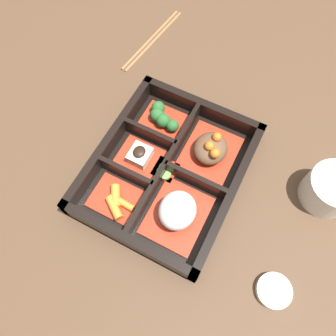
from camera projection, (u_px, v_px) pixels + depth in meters
name	position (u px, v px, depth m)	size (l,w,h in m)	color
ground_plane	(168.00, 174.00, 0.59)	(3.00, 3.00, 0.00)	#4C3523
bento_base	(168.00, 173.00, 0.58)	(0.29, 0.24, 0.01)	black
bento_rim	(166.00, 168.00, 0.57)	(0.29, 0.24, 0.04)	black
bowl_stew	(210.00, 150.00, 0.58)	(0.11, 0.09, 0.05)	#B22D19
bowl_rice	(177.00, 212.00, 0.52)	(0.11, 0.09, 0.06)	#B22D19
bowl_greens	(162.00, 118.00, 0.61)	(0.07, 0.08, 0.03)	#B22D19
bowl_tofu	(140.00, 156.00, 0.58)	(0.07, 0.08, 0.03)	#B22D19
bowl_carrots	(116.00, 200.00, 0.55)	(0.07, 0.08, 0.02)	#B22D19
bowl_pickles	(164.00, 171.00, 0.57)	(0.04, 0.04, 0.01)	#B22D19
tea_cup	(330.00, 189.00, 0.54)	(0.09, 0.09, 0.06)	beige
chopsticks	(152.00, 39.00, 0.72)	(0.21, 0.04, 0.01)	brown
sauce_dish	(274.00, 291.00, 0.50)	(0.05, 0.05, 0.01)	beige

